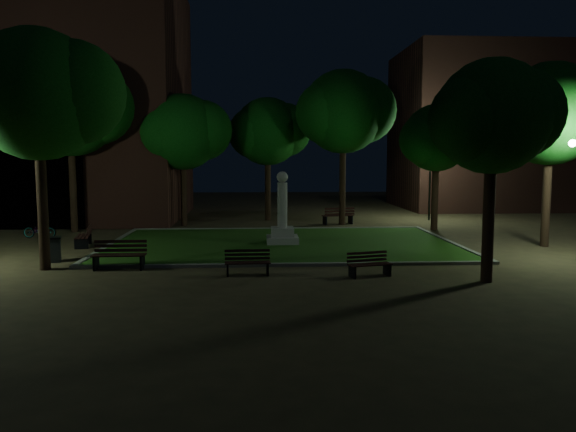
{
  "coord_description": "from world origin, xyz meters",
  "views": [
    {
      "loc": [
        -1.08,
        -22.89,
        3.91
      ],
      "look_at": [
        0.2,
        1.0,
        1.39
      ],
      "focal_mm": 35.0,
      "sensor_mm": 36.0,
      "label": 1
    }
  ],
  "objects_px": {
    "monument": "(282,223)",
    "bench_near_left": "(248,263)",
    "bench_near_right": "(369,265)",
    "bench_west_near": "(120,256)",
    "bicycle": "(40,229)",
    "trash_bin": "(54,249)",
    "bench_left_side": "(85,237)",
    "bench_far_side": "(338,216)"
  },
  "relations": [
    {
      "from": "monument",
      "to": "bicycle",
      "type": "distance_m",
      "value": 12.01
    },
    {
      "from": "bench_west_near",
      "to": "bench_far_side",
      "type": "xyz_separation_m",
      "value": [
        9.53,
        12.69,
        -0.0
      ]
    },
    {
      "from": "bench_west_near",
      "to": "bicycle",
      "type": "bearing_deg",
      "value": 125.12
    },
    {
      "from": "trash_bin",
      "to": "bench_west_near",
      "type": "bearing_deg",
      "value": -28.07
    },
    {
      "from": "bench_far_side",
      "to": "bicycle",
      "type": "xyz_separation_m",
      "value": [
        -15.28,
        -4.76,
        -0.06
      ]
    },
    {
      "from": "trash_bin",
      "to": "bench_near_right",
      "type": "bearing_deg",
      "value": -15.49
    },
    {
      "from": "bench_left_side",
      "to": "bench_far_side",
      "type": "xyz_separation_m",
      "value": [
        12.29,
        7.54,
        0.04
      ]
    },
    {
      "from": "monument",
      "to": "bench_near_right",
      "type": "distance_m",
      "value": 7.36
    },
    {
      "from": "bench_near_left",
      "to": "trash_bin",
      "type": "distance_m",
      "value": 7.78
    },
    {
      "from": "monument",
      "to": "bench_far_side",
      "type": "xyz_separation_m",
      "value": [
        3.59,
        7.46,
        -0.49
      ]
    },
    {
      "from": "monument",
      "to": "bench_near_left",
      "type": "xyz_separation_m",
      "value": [
        -1.44,
        -6.45,
        -0.57
      ]
    },
    {
      "from": "trash_bin",
      "to": "bench_left_side",
      "type": "bearing_deg",
      "value": 89.47
    },
    {
      "from": "bench_left_side",
      "to": "bicycle",
      "type": "height_order",
      "value": "bench_left_side"
    },
    {
      "from": "bench_near_left",
      "to": "bench_near_right",
      "type": "xyz_separation_m",
      "value": [
        4.01,
        -0.43,
        -0.02
      ]
    },
    {
      "from": "monument",
      "to": "bicycle",
      "type": "relative_size",
      "value": 2.03
    },
    {
      "from": "bench_near_left",
      "to": "bench_far_side",
      "type": "xyz_separation_m",
      "value": [
        5.03,
        13.9,
        0.08
      ]
    },
    {
      "from": "monument",
      "to": "trash_bin",
      "type": "height_order",
      "value": "monument"
    },
    {
      "from": "bench_near_left",
      "to": "bench_far_side",
      "type": "distance_m",
      "value": 14.79
    },
    {
      "from": "bench_near_right",
      "to": "bench_left_side",
      "type": "height_order",
      "value": "bench_left_side"
    },
    {
      "from": "bench_left_side",
      "to": "bicycle",
      "type": "distance_m",
      "value": 4.08
    },
    {
      "from": "bench_near_right",
      "to": "bicycle",
      "type": "distance_m",
      "value": 17.17
    },
    {
      "from": "bench_west_near",
      "to": "bicycle",
      "type": "relative_size",
      "value": 1.16
    },
    {
      "from": "bench_far_side",
      "to": "bicycle",
      "type": "height_order",
      "value": "bench_far_side"
    },
    {
      "from": "bench_left_side",
      "to": "trash_bin",
      "type": "distance_m",
      "value": 3.66
    },
    {
      "from": "bench_near_right",
      "to": "bench_near_left",
      "type": "bearing_deg",
      "value": 158.88
    },
    {
      "from": "bench_near_right",
      "to": "bench_west_near",
      "type": "relative_size",
      "value": 0.83
    },
    {
      "from": "monument",
      "to": "bench_left_side",
      "type": "height_order",
      "value": "monument"
    },
    {
      "from": "trash_bin",
      "to": "bicycle",
      "type": "xyz_separation_m",
      "value": [
        -2.95,
        6.44,
        -0.07
      ]
    },
    {
      "from": "monument",
      "to": "bench_west_near",
      "type": "height_order",
      "value": "monument"
    },
    {
      "from": "bench_near_left",
      "to": "bench_west_near",
      "type": "xyz_separation_m",
      "value": [
        -4.5,
        1.21,
        0.08
      ]
    },
    {
      "from": "bench_left_side",
      "to": "bench_near_right",
      "type": "bearing_deg",
      "value": 47.81
    },
    {
      "from": "bench_near_left",
      "to": "bench_west_near",
      "type": "distance_m",
      "value": 4.66
    },
    {
      "from": "bench_near_right",
      "to": "trash_bin",
      "type": "bearing_deg",
      "value": 149.48
    },
    {
      "from": "bench_near_right",
      "to": "bench_left_side",
      "type": "relative_size",
      "value": 0.87
    },
    {
      "from": "bicycle",
      "to": "bench_west_near",
      "type": "bearing_deg",
      "value": -140.32
    },
    {
      "from": "bench_left_side",
      "to": "monument",
      "type": "bearing_deg",
      "value": 79.43
    },
    {
      "from": "bench_left_side",
      "to": "bench_near_left",
      "type": "bearing_deg",
      "value": 37.64
    },
    {
      "from": "bench_near_left",
      "to": "bicycle",
      "type": "relative_size",
      "value": 0.97
    },
    {
      "from": "bench_left_side",
      "to": "bench_far_side",
      "type": "distance_m",
      "value": 14.42
    },
    {
      "from": "bench_far_side",
      "to": "bench_west_near",
      "type": "bearing_deg",
      "value": 41.25
    },
    {
      "from": "monument",
      "to": "bench_near_right",
      "type": "xyz_separation_m",
      "value": [
        2.56,
        -6.87,
        -0.58
      ]
    },
    {
      "from": "bench_west_near",
      "to": "bicycle",
      "type": "xyz_separation_m",
      "value": [
        -5.75,
        7.93,
        -0.06
      ]
    }
  ]
}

